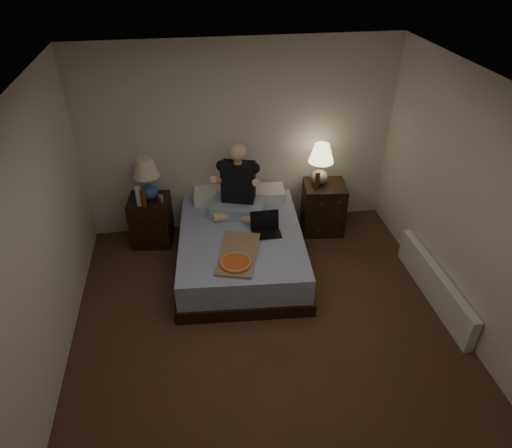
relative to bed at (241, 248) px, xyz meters
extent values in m
cube|color=#543524|center=(0.12, -1.31, -0.24)|extent=(4.00, 4.50, 0.00)
cube|color=white|center=(0.12, -1.31, 2.26)|extent=(4.00, 4.50, 0.00)
cube|color=silver|center=(0.12, 0.94, 1.01)|extent=(4.00, 0.00, 2.50)
cube|color=silver|center=(-1.88, -1.31, 1.01)|extent=(0.00, 4.50, 2.50)
cube|color=silver|center=(2.12, -1.31, 1.01)|extent=(0.00, 4.50, 2.50)
cube|color=#5B72B6|center=(0.00, 0.00, 0.00)|extent=(1.59, 2.04, 0.48)
cube|color=black|center=(-1.09, 0.66, 0.08)|extent=(0.55, 0.50, 0.65)
cube|color=black|center=(1.20, 0.58, 0.11)|extent=(0.59, 0.54, 0.70)
cylinder|color=white|center=(-1.19, 0.52, 0.53)|extent=(0.07, 0.07, 0.25)
cylinder|color=#A1A09C|center=(-0.93, 0.55, 0.46)|extent=(0.07, 0.07, 0.10)
cylinder|color=#5E340D|center=(-1.12, 0.48, 0.52)|extent=(0.06, 0.06, 0.23)
cylinder|color=#542E0C|center=(1.06, 0.52, 0.57)|extent=(0.06, 0.06, 0.23)
cube|color=white|center=(2.05, -0.96, -0.04)|extent=(0.10, 1.60, 0.40)
camera|label=1|loc=(-0.51, -4.45, 3.36)|focal=32.00mm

